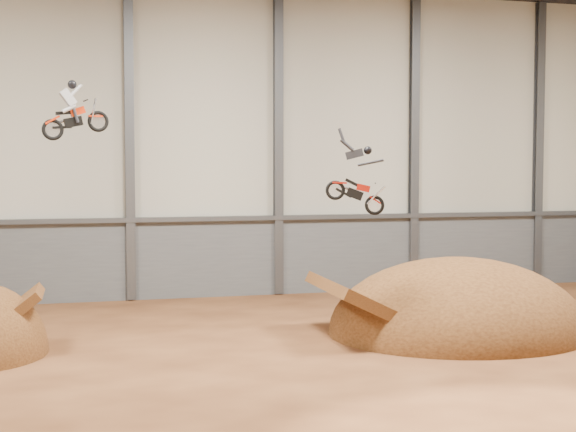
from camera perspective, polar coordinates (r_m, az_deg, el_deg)
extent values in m
plane|color=#4F2915|center=(22.26, 0.11, -11.76)|extent=(40.00, 40.00, 0.00)
cube|color=beige|center=(36.20, -5.93, 5.28)|extent=(40.00, 0.10, 14.00)
cube|color=#595C61|center=(36.32, -5.85, -3.02)|extent=(39.80, 0.18, 3.50)
cube|color=#47494F|center=(36.01, -5.83, -0.20)|extent=(39.80, 0.35, 0.20)
cube|color=#47494F|center=(35.66, -11.20, 5.26)|extent=(0.40, 0.36, 13.90)
cube|color=#47494F|center=(36.66, -0.70, 5.28)|extent=(0.40, 0.36, 13.90)
cube|color=#47494F|center=(38.79, 8.95, 5.14)|extent=(0.40, 0.36, 13.90)
cube|color=#47494F|center=(41.89, 17.37, 4.90)|extent=(0.40, 0.36, 13.90)
ellipsoid|color=#422410|center=(29.31, 11.94, -8.11)|extent=(9.26, 8.19, 5.34)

